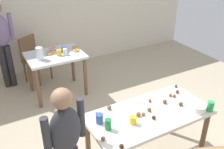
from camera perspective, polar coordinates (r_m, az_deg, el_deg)
name	(u,v)px	position (r m, az deg, el deg)	size (l,w,h in m)	color
wall_back	(56,4)	(5.38, -12.50, 15.11)	(6.40, 0.10, 2.60)	beige
dining_table_near	(148,120)	(2.91, 8.20, -10.13)	(1.38, 0.68, 0.75)	silver
dining_table_far	(56,61)	(4.40, -12.56, 2.96)	(0.93, 0.71, 0.75)	silver
chair_far_table	(33,56)	(5.03, -17.30, 3.96)	(0.55, 0.55, 0.87)	brown
person_girl_near	(66,141)	(2.43, -10.20, -14.56)	(0.45, 0.29, 1.37)	#383D4C
person_adult_far	(1,38)	(4.80, -23.60, 7.52)	(0.45, 0.21, 1.57)	#28282D
mixing_bowl	(199,108)	(2.98, 18.86, -7.18)	(0.16, 0.16, 0.08)	white
soda_can	(108,124)	(2.57, -0.89, -11.14)	(0.07, 0.07, 0.12)	#198438
fork_near	(163,111)	(2.90, 11.32, -8.09)	(0.17, 0.02, 0.01)	silver
cup_near_0	(133,120)	(2.66, 4.77, -10.18)	(0.07, 0.07, 0.09)	yellow
cup_near_1	(99,119)	(2.66, -2.83, -9.88)	(0.08, 0.08, 0.11)	#3351B2
cup_near_2	(210,106)	(3.02, 21.24, -6.69)	(0.07, 0.07, 0.12)	green
cake_ball_0	(143,114)	(2.79, 7.04, -8.81)	(0.04, 0.04, 0.04)	brown
cake_ball_1	(138,114)	(2.78, 5.93, -8.89)	(0.05, 0.05, 0.05)	brown
cake_ball_2	(97,114)	(2.79, -3.37, -8.81)	(0.04, 0.04, 0.04)	#3D2319
cake_ball_3	(154,117)	(2.76, 9.35, -9.49)	(0.04, 0.04, 0.04)	#3D2319
cake_ball_4	(109,108)	(2.86, -0.64, -7.42)	(0.05, 0.05, 0.05)	brown
cake_ball_5	(165,102)	(3.02, 11.77, -6.00)	(0.05, 0.05, 0.05)	brown
cake_ball_6	(149,110)	(2.86, 8.35, -7.80)	(0.05, 0.05, 0.05)	brown
cake_ball_7	(121,146)	(2.40, 2.14, -15.79)	(0.04, 0.04, 0.04)	#3D2319
cake_ball_8	(176,86)	(3.38, 14.17, -2.53)	(0.04, 0.04, 0.04)	brown
cake_ball_9	(150,101)	(3.02, 8.50, -5.81)	(0.04, 0.04, 0.04)	brown
cake_ball_10	(174,96)	(3.17, 13.82, -4.66)	(0.04, 0.04, 0.04)	brown
cake_ball_11	(103,138)	(2.48, -2.03, -14.15)	(0.04, 0.04, 0.04)	brown
cake_ball_12	(170,95)	(3.17, 12.97, -4.53)	(0.04, 0.04, 0.04)	brown
cake_ball_13	(177,92)	(3.25, 14.47, -3.77)	(0.04, 0.04, 0.04)	brown
cake_ball_14	(181,104)	(3.03, 15.19, -6.39)	(0.05, 0.05, 0.05)	brown
pitcher_far	(40,54)	(4.18, -15.95, 4.55)	(0.11, 0.11, 0.20)	white
cup_far_0	(65,52)	(4.28, -10.52, 5.04)	(0.07, 0.07, 0.10)	white
cup_far_1	(59,53)	(4.27, -11.81, 4.83)	(0.08, 0.08, 0.10)	yellow
cup_far_2	(64,50)	(4.38, -10.73, 5.53)	(0.08, 0.08, 0.10)	#3351B2
donut_far_0	(76,50)	(4.40, -8.08, 5.38)	(0.11, 0.11, 0.03)	gold
donut_far_1	(53,48)	(4.55, -13.15, 5.72)	(0.14, 0.14, 0.04)	pink
donut_far_2	(75,47)	(4.55, -8.26, 6.10)	(0.11, 0.11, 0.03)	gold
donut_far_3	(50,53)	(4.37, -13.83, 4.69)	(0.13, 0.13, 0.04)	gold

